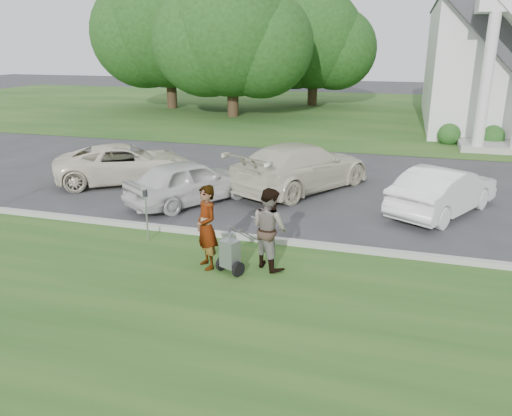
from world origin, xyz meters
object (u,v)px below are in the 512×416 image
at_px(person_right, 269,229).
at_px(parking_meter_near, 146,209).
at_px(tree_back, 314,44).
at_px(striping_cart, 230,254).
at_px(car_a, 125,163).
at_px(tree_far, 168,30).
at_px(car_c, 302,167).
at_px(person_left, 207,228).
at_px(car_b, 190,181).
at_px(car_d, 444,191).
at_px(tree_left, 232,38).

relative_size(person_right, parking_meter_near, 1.33).
xyz_separation_m(tree_back, striping_cart, (4.04, -31.35, -4.29)).
relative_size(parking_meter_near, car_a, 0.28).
distance_m(tree_far, car_c, 24.60).
relative_size(tree_back, parking_meter_near, 7.08).
distance_m(tree_back, car_a, 25.69).
distance_m(tree_back, parking_meter_near, 30.47).
distance_m(person_right, car_a, 8.77).
bearing_deg(car_c, tree_back, -50.83).
relative_size(person_left, car_a, 0.39).
bearing_deg(car_b, car_d, -138.14).
relative_size(tree_left, car_a, 2.21).
distance_m(tree_left, car_b, 20.14).
distance_m(tree_far, person_left, 29.85).
distance_m(tree_left, person_right, 24.79).
height_order(tree_back, car_a, tree_back).
bearing_deg(car_b, car_c, -107.74).
xyz_separation_m(tree_left, car_b, (5.17, -18.95, -4.42)).
bearing_deg(car_c, person_left, 113.42).
relative_size(tree_far, striping_cart, 9.80).
xyz_separation_m(tree_left, person_left, (7.45, -23.21, -4.18)).
relative_size(striping_cart, person_left, 0.64).
bearing_deg(tree_far, person_left, -62.83).
xyz_separation_m(tree_back, car_a, (-2.05, -25.28, -4.06)).
bearing_deg(tree_left, car_d, -54.68).
bearing_deg(car_d, parking_meter_near, 60.66).
distance_m(tree_back, car_c, 25.16).
height_order(parking_meter_near, car_c, car_c).
height_order(car_b, car_c, car_c).
relative_size(car_a, car_c, 0.88).
xyz_separation_m(person_left, person_right, (1.30, 0.40, -0.03)).
xyz_separation_m(tree_far, striping_cart, (14.04, -26.35, -5.25)).
height_order(person_left, car_d, person_left).
bearing_deg(car_c, car_d, -166.74).
bearing_deg(parking_meter_near, car_b, 94.78).
distance_m(tree_far, car_b, 25.13).
relative_size(car_b, car_c, 0.74).
bearing_deg(striping_cart, car_d, 74.04).
bearing_deg(parking_meter_near, tree_back, 92.73).
distance_m(tree_back, car_d, 27.49).
height_order(car_b, car_d, same).
relative_size(car_c, car_d, 1.31).
height_order(car_c, car_d, car_c).
bearing_deg(car_a, striping_cart, -167.76).
bearing_deg(striping_cart, person_left, -169.74).
xyz_separation_m(tree_far, tree_back, (10.00, 5.00, -0.97)).
height_order(tree_back, car_d, tree_back).
bearing_deg(tree_far, tree_left, -26.56).
relative_size(parking_meter_near, car_b, 0.34).
bearing_deg(tree_left, tree_back, 63.43).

